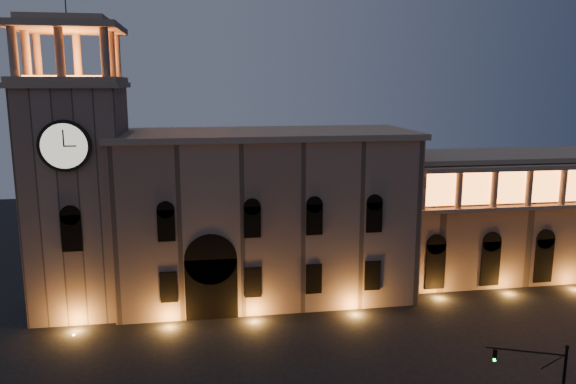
% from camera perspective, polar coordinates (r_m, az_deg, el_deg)
% --- Properties ---
extents(government_building, '(30.80, 12.80, 17.60)m').
position_cam_1_polar(government_building, '(59.44, -2.36, -2.30)').
color(government_building, '#846656').
rests_on(government_building, ground).
extents(clock_tower, '(9.80, 9.80, 32.40)m').
position_cam_1_polar(clock_tower, '(58.49, -20.50, 0.52)').
color(clock_tower, '#846656').
rests_on(clock_tower, ground).
extents(colonnade_wing, '(40.60, 11.50, 14.50)m').
position_cam_1_polar(colonnade_wing, '(73.74, 24.75, -1.84)').
color(colonnade_wing, '#7E6151').
rests_on(colonnade_wing, ground).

